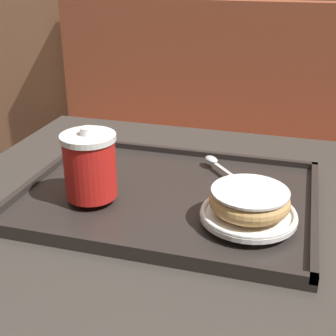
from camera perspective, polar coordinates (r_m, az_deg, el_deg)
The scene contains 7 objects.
booth_bench at distance 1.77m, azimuth 13.25°, elevation -3.89°, with size 1.77×0.44×1.00m.
cafe_table at distance 0.95m, azimuth -2.61°, elevation -13.81°, with size 0.78×0.84×0.73m.
serving_tray at distance 0.85m, azimuth 0.00°, elevation -3.48°, with size 0.52×0.39×0.02m.
coffee_cup_front at distance 0.81m, azimuth -9.50°, elevation 0.35°, with size 0.09×0.09×0.13m.
plate_with_chocolate_donut at distance 0.76m, azimuth 9.77°, elevation -5.56°, with size 0.16×0.16×0.01m.
donut_chocolate_glazed at distance 0.75m, azimuth 9.91°, elevation -3.88°, with size 0.13×0.13×0.04m.
spoon at distance 0.94m, azimuth 6.08°, elevation 0.43°, with size 0.12×0.13×0.01m.
Camera 1 is at (0.25, -0.71, 1.13)m, focal length 50.00 mm.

